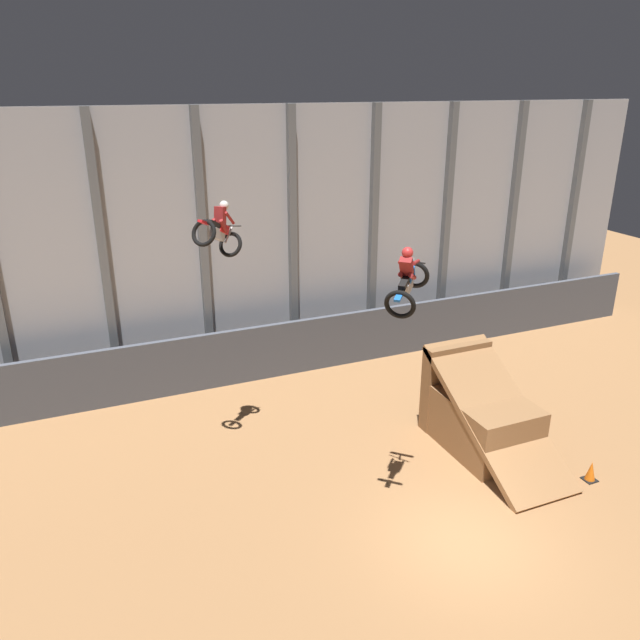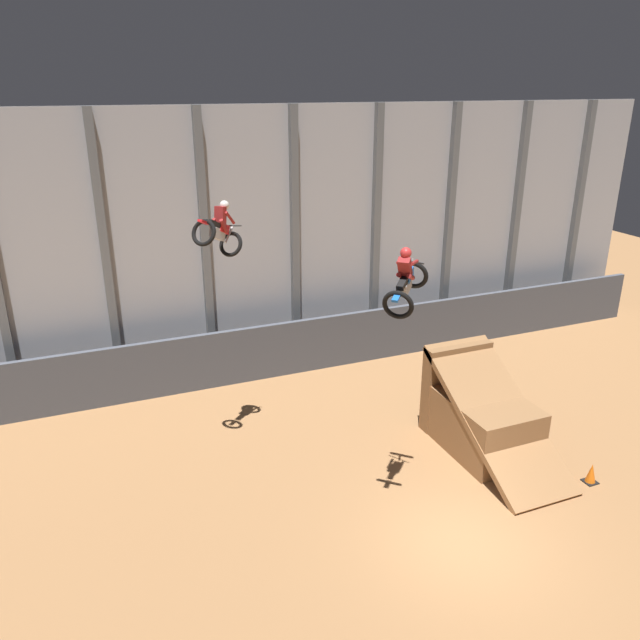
# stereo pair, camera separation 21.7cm
# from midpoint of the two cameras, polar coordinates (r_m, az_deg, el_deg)

# --- Properties ---
(ground_plane) EXTENTS (60.00, 60.00, 0.00)m
(ground_plane) POSITION_cam_midpoint_polar(r_m,az_deg,el_deg) (16.31, 12.75, -19.16)
(ground_plane) COLOR #996B42
(arena_back_wall) EXTENTS (32.00, 0.40, 9.69)m
(arena_back_wall) POSITION_cam_midpoint_polar(r_m,az_deg,el_deg) (23.63, -2.91, 7.36)
(arena_back_wall) COLOR #A3A8B2
(arena_back_wall) RESTS_ON ground_plane
(lower_barrier) EXTENTS (31.36, 0.20, 2.09)m
(lower_barrier) POSITION_cam_midpoint_polar(r_m,az_deg,el_deg) (23.64, -1.62, -2.33)
(lower_barrier) COLOR #474C56
(lower_barrier) RESTS_ON ground_plane
(dirt_ramp) EXTENTS (2.22, 4.85, 2.96)m
(dirt_ramp) POSITION_cam_midpoint_polar(r_m,az_deg,el_deg) (19.60, 13.92, -8.27)
(dirt_ramp) COLOR olive
(dirt_ramp) RESTS_ON ground_plane
(rider_bike_left_air) EXTENTS (1.72, 1.68, 1.67)m
(rider_bike_left_air) POSITION_cam_midpoint_polar(r_m,az_deg,el_deg) (17.31, -9.59, 8.06)
(rider_bike_left_air) COLOR black
(rider_bike_right_air) EXTENTS (1.66, 1.68, 1.60)m
(rider_bike_right_air) POSITION_cam_midpoint_polar(r_m,az_deg,el_deg) (14.50, 7.56, 3.57)
(rider_bike_right_air) COLOR black
(traffic_cone_near_ramp) EXTENTS (0.36, 0.36, 0.58)m
(traffic_cone_near_ramp) POSITION_cam_midpoint_polar(r_m,az_deg,el_deg) (19.25, 23.22, -12.61)
(traffic_cone_near_ramp) COLOR black
(traffic_cone_near_ramp) RESTS_ON ground_plane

